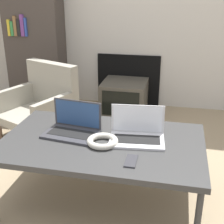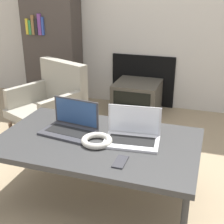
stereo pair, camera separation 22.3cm
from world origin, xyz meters
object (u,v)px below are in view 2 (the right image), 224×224
at_px(laptop_left, 71,125).
at_px(headphones, 97,141).
at_px(armchair, 53,99).
at_px(phone, 120,162).
at_px(tv, 137,97).
at_px(laptop_right, 132,134).

xyz_separation_m(laptop_left, headphones, (0.23, -0.11, -0.02)).
bearing_deg(armchair, laptop_left, -31.50).
xyz_separation_m(laptop_left, phone, (0.44, -0.29, -0.04)).
bearing_deg(tv, armchair, -133.44).
bearing_deg(headphones, armchair, 130.77).
bearing_deg(laptop_right, tv, 96.63).
xyz_separation_m(laptop_right, phone, (0.01, -0.29, -0.04)).
bearing_deg(headphones, tv, 95.45).
height_order(laptop_right, tv, laptop_right).
xyz_separation_m(phone, armchair, (-1.06, 1.17, -0.14)).
height_order(headphones, tv, headphones).
distance_m(laptop_right, phone, 0.29).
distance_m(headphones, armchair, 1.32).
distance_m(laptop_right, armchair, 1.39).
distance_m(phone, tv, 1.95).
relative_size(laptop_left, laptop_right, 1.01).
xyz_separation_m(laptop_left, laptop_right, (0.43, 0.00, 0.00)).
relative_size(headphones, phone, 1.45).
bearing_deg(tv, phone, -78.92).
bearing_deg(phone, armchair, 132.40).
height_order(phone, tv, phone).
bearing_deg(laptop_right, laptop_left, 173.89).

